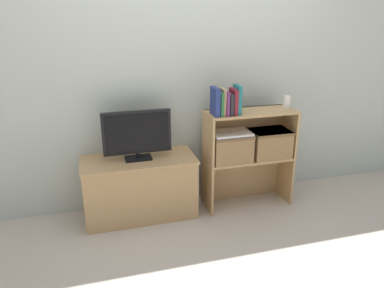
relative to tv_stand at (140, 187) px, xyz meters
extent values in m
plane|color=#BCB2A3|center=(0.45, -0.21, -0.27)|extent=(16.00, 16.00, 0.00)
cube|color=#B2BCB2|center=(0.45, 0.24, 0.93)|extent=(10.00, 0.05, 2.40)
cube|color=tan|center=(0.00, 0.00, -0.01)|extent=(0.94, 0.41, 0.51)
cube|color=tan|center=(0.00, 0.00, 0.26)|extent=(0.96, 0.43, 0.02)
cube|color=black|center=(0.00, 0.00, 0.27)|extent=(0.22, 0.14, 0.01)
cylinder|color=black|center=(0.00, 0.00, 0.30)|extent=(0.04, 0.04, 0.04)
cube|color=black|center=(0.00, 0.00, 0.50)|extent=(0.57, 0.04, 0.36)
cube|color=black|center=(0.00, -0.02, 0.50)|extent=(0.52, 0.00, 0.32)
cube|color=tan|center=(0.60, -0.06, -0.04)|extent=(0.02, 0.30, 0.46)
cube|color=tan|center=(1.37, -0.06, -0.04)|extent=(0.02, 0.30, 0.46)
cube|color=tan|center=(0.98, 0.08, -0.04)|extent=(0.75, 0.02, 0.46)
cube|color=tan|center=(0.98, -0.06, 0.19)|extent=(0.75, 0.30, 0.02)
cube|color=tan|center=(0.60, -0.06, 0.41)|extent=(0.02, 0.30, 0.43)
cube|color=tan|center=(1.37, -0.06, 0.41)|extent=(0.02, 0.30, 0.43)
cube|color=tan|center=(0.98, 0.08, 0.41)|extent=(0.75, 0.02, 0.43)
cube|color=tan|center=(0.98, -0.06, 0.62)|extent=(0.75, 0.30, 0.02)
cube|color=navy|center=(0.64, -0.10, 0.74)|extent=(0.04, 0.15, 0.23)
cube|color=#286638|center=(0.68, -0.10, 0.72)|extent=(0.02, 0.15, 0.19)
cube|color=tan|center=(0.70, -0.10, 0.74)|extent=(0.02, 0.13, 0.22)
cube|color=#6B2D66|center=(0.73, -0.10, 0.73)|extent=(0.02, 0.16, 0.20)
cube|color=#232328|center=(0.76, -0.10, 0.72)|extent=(0.03, 0.16, 0.18)
cube|color=maroon|center=(0.80, -0.10, 0.73)|extent=(0.03, 0.15, 0.21)
cube|color=#1E7075|center=(0.83, -0.10, 0.75)|extent=(0.03, 0.14, 0.24)
cube|color=white|center=(1.32, -0.06, 0.68)|extent=(0.05, 0.04, 0.11)
cylinder|color=silver|center=(1.32, -0.06, 0.75)|extent=(0.01, 0.01, 0.03)
cube|color=#937047|center=(0.79, -0.07, 0.32)|extent=(0.35, 0.26, 0.24)
cube|color=brown|center=(0.79, -0.07, 0.43)|extent=(0.35, 0.27, 0.02)
cube|color=#937047|center=(1.17, -0.07, 0.32)|extent=(0.35, 0.26, 0.24)
cube|color=brown|center=(1.17, -0.07, 0.43)|extent=(0.35, 0.27, 0.02)
cube|color=white|center=(0.79, -0.07, 0.45)|extent=(0.34, 0.24, 0.02)
cylinder|color=#99999E|center=(0.79, -0.07, 0.46)|extent=(0.02, 0.02, 0.00)
camera|label=1|loc=(-0.35, -2.93, 1.46)|focal=35.00mm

